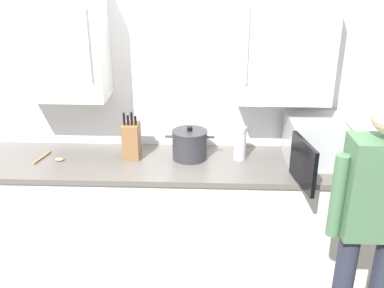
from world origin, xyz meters
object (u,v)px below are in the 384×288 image
wooden_spoon (51,158)px  person_figure (373,215)px  stock_pot (190,144)px  thermos_flask (240,143)px  microwave_oven (321,141)px  knife_block (132,140)px

wooden_spoon → person_figure: bearing=-20.3°
wooden_spoon → stock_pot: bearing=4.0°
stock_pot → person_figure: size_ratio=0.21×
wooden_spoon → person_figure: (1.93, -0.71, 0.03)m
wooden_spoon → thermos_flask: (1.30, 0.07, 0.11)m
wooden_spoon → stock_pot: 0.96m
person_figure → microwave_oven: bearing=97.2°
wooden_spoon → knife_block: (0.55, 0.07, 0.12)m
wooden_spoon → stock_pot: size_ratio=0.61×
knife_block → person_figure: bearing=-29.5°
knife_block → stock_pot: knife_block is taller
microwave_oven → person_figure: bearing=-82.8°
knife_block → stock_pot: bearing=0.2°
microwave_oven → knife_block: bearing=178.7°
microwave_oven → thermos_flask: size_ratio=3.16×
knife_block → thermos_flask: knife_block is taller
stock_pot → person_figure: 1.25m
wooden_spoon → person_figure: person_figure is taller
thermos_flask → person_figure: 1.01m
knife_block → person_figure: person_figure is taller
thermos_flask → person_figure: size_ratio=0.15×
stock_pot → person_figure: bearing=-38.6°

